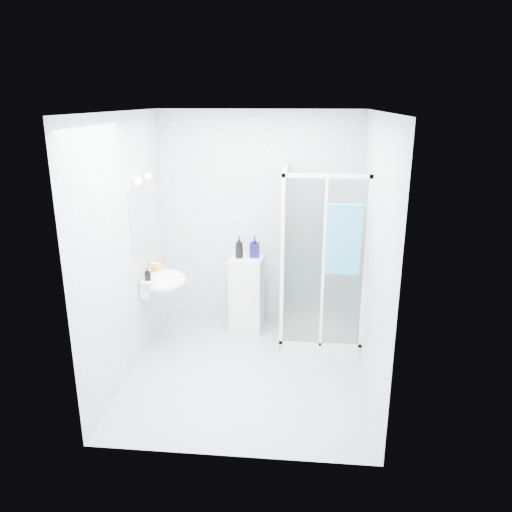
# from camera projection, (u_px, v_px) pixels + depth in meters

# --- Properties ---
(room) EXTENTS (2.40, 2.60, 2.60)m
(room) POSITION_uv_depth(u_px,v_px,m) (247.00, 252.00, 4.80)
(room) COLOR silver
(room) RESTS_ON ground
(shower_enclosure) EXTENTS (0.90, 0.95, 2.00)m
(shower_enclosure) POSITION_uv_depth(u_px,v_px,m) (313.00, 305.00, 5.72)
(shower_enclosure) COLOR white
(shower_enclosure) RESTS_ON ground
(wall_basin) EXTENTS (0.46, 0.56, 0.35)m
(wall_basin) POSITION_uv_depth(u_px,v_px,m) (163.00, 281.00, 5.47)
(wall_basin) COLOR white
(wall_basin) RESTS_ON ground
(mirror) EXTENTS (0.02, 0.60, 0.70)m
(mirror) POSITION_uv_depth(u_px,v_px,m) (141.00, 218.00, 5.28)
(mirror) COLOR white
(mirror) RESTS_ON room
(vanity_lights) EXTENTS (0.10, 0.40, 0.08)m
(vanity_lights) POSITION_uv_depth(u_px,v_px,m) (143.00, 179.00, 5.15)
(vanity_lights) COLOR silver
(vanity_lights) RESTS_ON room
(wall_hooks) EXTENTS (0.23, 0.06, 0.03)m
(wall_hooks) POSITION_uv_depth(u_px,v_px,m) (238.00, 195.00, 5.92)
(wall_hooks) COLOR silver
(wall_hooks) RESTS_ON room
(storage_cabinet) EXTENTS (0.41, 0.42, 0.91)m
(storage_cabinet) POSITION_uv_depth(u_px,v_px,m) (247.00, 294.00, 6.02)
(storage_cabinet) COLOR silver
(storage_cabinet) RESTS_ON ground
(hand_towel) EXTENTS (0.35, 0.05, 0.74)m
(hand_towel) POSITION_uv_depth(u_px,v_px,m) (344.00, 238.00, 5.04)
(hand_towel) COLOR teal
(hand_towel) RESTS_ON shower_enclosure
(shampoo_bottle_a) EXTENTS (0.13, 0.13, 0.26)m
(shampoo_bottle_a) POSITION_uv_depth(u_px,v_px,m) (239.00, 247.00, 5.84)
(shampoo_bottle_a) COLOR black
(shampoo_bottle_a) RESTS_ON storage_cabinet
(shampoo_bottle_b) EXTENTS (0.12, 0.12, 0.25)m
(shampoo_bottle_b) POSITION_uv_depth(u_px,v_px,m) (255.00, 247.00, 5.88)
(shampoo_bottle_b) COLOR #0D0A41
(shampoo_bottle_b) RESTS_ON storage_cabinet
(soap_dispenser_orange) EXTENTS (0.16, 0.16, 0.16)m
(soap_dispenser_orange) POSITION_uv_depth(u_px,v_px,m) (157.00, 264.00, 5.56)
(soap_dispenser_orange) COLOR orange
(soap_dispenser_orange) RESTS_ON wall_basin
(soap_dispenser_black) EXTENTS (0.08, 0.08, 0.14)m
(soap_dispenser_black) POSITION_uv_depth(u_px,v_px,m) (147.00, 274.00, 5.29)
(soap_dispenser_black) COLOR black
(soap_dispenser_black) RESTS_ON wall_basin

